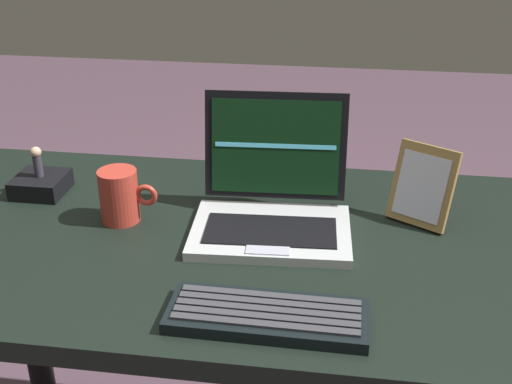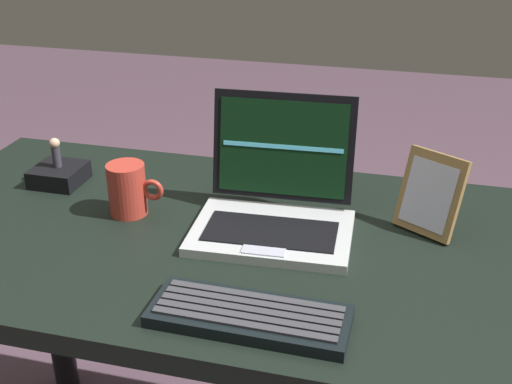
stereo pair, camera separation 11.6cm
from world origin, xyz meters
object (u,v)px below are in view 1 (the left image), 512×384
Objects in this scene: laptop_front at (272,204)px; coffee_mug at (120,196)px; photo_frame at (423,186)px; figurine_stand at (41,184)px; figurine at (37,160)px; external_keyboard at (267,315)px.

laptop_front is 2.68× the size of coffee_mug.
figurine_stand is (-0.78, 0.02, -0.06)m from photo_frame.
figurine_stand is at bearing 156.12° from coffee_mug.
photo_frame is (0.28, 0.06, 0.03)m from laptop_front.
photo_frame is 0.58m from coffee_mug.
figurine_stand is at bearing 0.00° from figurine.
external_keyboard is 1.96× the size of photo_frame.
photo_frame is at bearing 7.31° from coffee_mug.
laptop_front is at bearing -8.88° from figurine_stand.
figurine_stand is 0.23m from coffee_mug.
coffee_mug is (-0.57, -0.07, -0.02)m from photo_frame.
external_keyboard is 0.65m from figurine_stand.
coffee_mug is (-0.29, -0.01, 0.00)m from laptop_front.
photo_frame reaches higher than figurine.
photo_frame is at bearing 54.49° from external_keyboard.
photo_frame is 1.50× the size of figurine_stand.
external_keyboard is 4.62× the size of figurine.
photo_frame reaches higher than external_keyboard.
laptop_front reaches higher than coffee_mug.
figurine is (-0.50, 0.08, 0.03)m from laptop_front.
laptop_front reaches higher than figurine_stand.
photo_frame reaches higher than figurine_stand.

